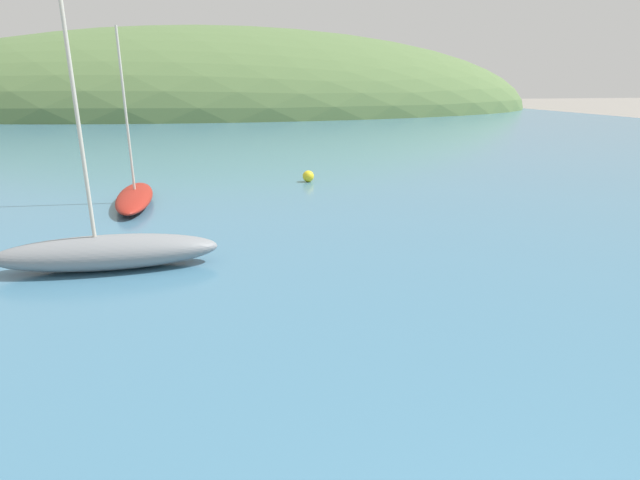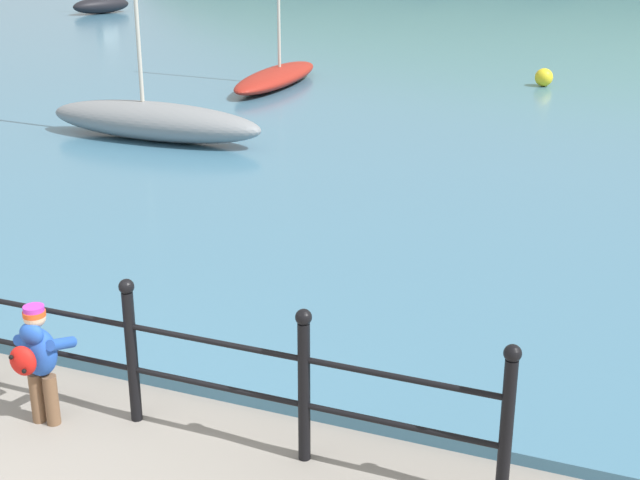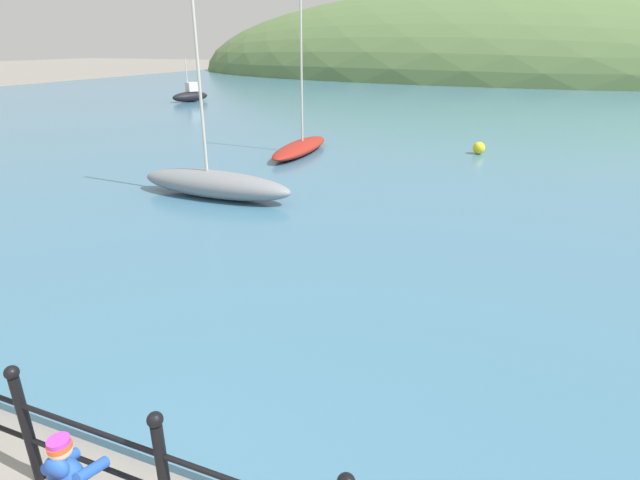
{
  "view_description": "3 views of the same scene",
  "coord_description": "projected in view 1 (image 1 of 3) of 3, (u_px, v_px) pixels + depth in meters",
  "views": [
    {
      "loc": [
        -2.25,
        -0.42,
        3.56
      ],
      "look_at": [
        -0.64,
        6.78,
        1.21
      ],
      "focal_mm": 28.0,
      "sensor_mm": 36.0,
      "label": 1
    },
    {
      "loc": [
        4.09,
        -3.68,
        3.78
      ],
      "look_at": [
        1.13,
        3.66,
        0.88
      ],
      "focal_mm": 50.0,
      "sensor_mm": 36.0,
      "label": 2
    },
    {
      "loc": [
        2.6,
        -0.68,
        3.66
      ],
      "look_at": [
        -0.07,
        5.86,
        0.86
      ],
      "focal_mm": 28.0,
      "sensor_mm": 36.0,
      "label": 3
    }
  ],
  "objects": [
    {
      "name": "water",
      "position": [
        244.0,
        139.0,
        31.69
      ],
      "size": [
        80.0,
        60.0,
        0.1
      ],
      "primitive_type": "cube",
      "color": "teal",
      "rests_on": "ground"
    },
    {
      "name": "boat_far_right",
      "position": [
        135.0,
        196.0,
        14.7
      ],
      "size": [
        1.15,
        4.14,
        4.92
      ],
      "color": "maroon",
      "rests_on": "water"
    },
    {
      "name": "boat_mid_harbor",
      "position": [
        108.0,
        251.0,
        9.57
      ],
      "size": [
        4.14,
        1.05,
        5.19
      ],
      "color": "gray",
      "rests_on": "water"
    },
    {
      "name": "far_hillside",
      "position": [
        223.0,
        110.0,
        64.89
      ],
      "size": [
        82.36,
        45.3,
        20.04
      ],
      "color": "#567542",
      "rests_on": "ground"
    },
    {
      "name": "mooring_buoy",
      "position": [
        308.0,
        176.0,
        17.97
      ],
      "size": [
        0.41,
        0.41,
        0.41
      ],
      "primitive_type": "sphere",
      "color": "yellow",
      "rests_on": "water"
    }
  ]
}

